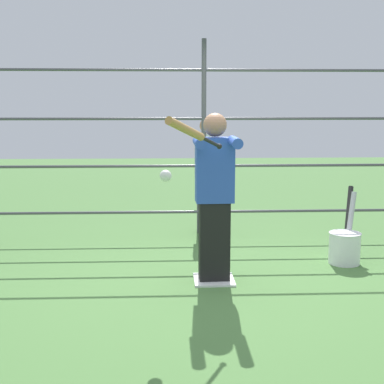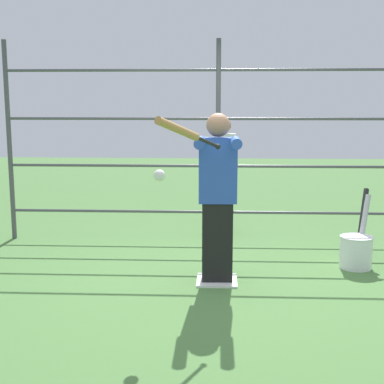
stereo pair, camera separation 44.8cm
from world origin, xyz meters
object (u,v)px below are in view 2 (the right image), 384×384
(baseball_bat_swinging, at_px, (184,132))
(bystander_behind_fence, at_px, (223,174))
(softball_in_flight, at_px, (160,175))
(batter, at_px, (218,193))
(bat_bucket, at_px, (357,249))

(baseball_bat_swinging, distance_m, bystander_behind_fence, 3.04)
(baseball_bat_swinging, xyz_separation_m, softball_in_flight, (0.20, -0.02, -0.35))
(batter, distance_m, bystander_behind_fence, 2.07)
(bystander_behind_fence, bearing_deg, batter, 87.96)
(baseball_bat_swinging, bearing_deg, bat_bucket, -141.21)
(batter, height_order, softball_in_flight, batter)
(batter, xyz_separation_m, baseball_bat_swinging, (0.27, 0.86, 0.64))
(softball_in_flight, bearing_deg, bat_bucket, -144.59)
(baseball_bat_swinging, bearing_deg, batter, -107.53)
(softball_in_flight, height_order, bat_bucket, softball_in_flight)
(batter, height_order, bystander_behind_fence, batter)
(baseball_bat_swinging, bearing_deg, softball_in_flight, -7.00)
(bystander_behind_fence, bearing_deg, baseball_bat_swinging, 83.26)
(bystander_behind_fence, bearing_deg, bat_bucket, 133.65)
(batter, height_order, baseball_bat_swinging, batter)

